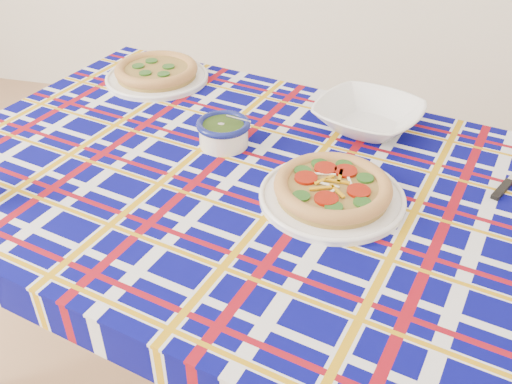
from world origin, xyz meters
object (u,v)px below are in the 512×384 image
(serving_bowl, at_px, (368,116))
(main_focaccia_plate, at_px, (333,188))
(dining_table, at_px, (264,207))
(pesto_bowl, at_px, (224,131))

(serving_bowl, bearing_deg, main_focaccia_plate, -97.30)
(dining_table, relative_size, pesto_bowl, 13.33)
(dining_table, distance_m, main_focaccia_plate, 0.19)
(main_focaccia_plate, height_order, serving_bowl, serving_bowl)
(dining_table, relative_size, main_focaccia_plate, 5.48)
(pesto_bowl, bearing_deg, main_focaccia_plate, -29.56)
(dining_table, height_order, main_focaccia_plate, main_focaccia_plate)
(dining_table, bearing_deg, serving_bowl, 70.33)
(main_focaccia_plate, bearing_deg, serving_bowl, 82.70)
(pesto_bowl, xyz_separation_m, serving_bowl, (0.32, 0.17, -0.01))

